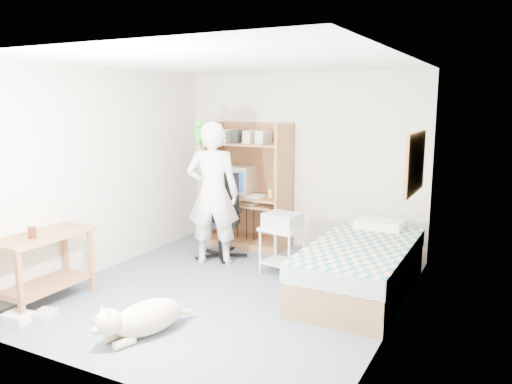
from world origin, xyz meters
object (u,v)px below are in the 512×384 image
office_chair (221,228)px  side_desk (44,258)px  computer_hutch (249,190)px  person (213,194)px  bed (360,268)px  printer_cart (282,243)px  dog (142,318)px

office_chair → side_desk: bearing=-130.0°
computer_hutch → person: 1.01m
computer_hutch → bed: size_ratio=0.89×
side_desk → person: person is taller
side_desk → printer_cart: (1.82, 1.99, -0.11)m
office_chair → dog: (0.61, -2.37, -0.23)m
side_desk → dog: bearing=-5.0°
side_desk → printer_cart: size_ratio=1.71×
person → office_chair: bearing=-97.7°
side_desk → dog: side_desk is taller
computer_hutch → printer_cart: computer_hutch is taller
office_chair → printer_cart: (1.04, -0.26, -0.01)m
computer_hutch → office_chair: (-0.07, -0.69, -0.42)m
computer_hutch → side_desk: size_ratio=1.80×
computer_hutch → side_desk: bearing=-106.1°
person → printer_cart: bearing=162.1°
computer_hutch → dog: size_ratio=1.82×
computer_hutch → bed: (2.00, -1.12, -0.53)m
dog → printer_cart: (0.43, 2.11, 0.22)m
bed → side_desk: (-2.85, -1.82, 0.21)m
side_desk → person: (0.85, 1.94, 0.44)m
printer_cart → computer_hutch: bearing=145.5°
dog → side_desk: bearing=-165.7°
office_chair → person: bearing=-97.7°
side_desk → office_chair: size_ratio=0.89×
bed → office_chair: size_ratio=1.80×
side_desk → dog: 1.43m
side_desk → dog: (1.39, -0.12, -0.33)m
computer_hutch → dog: (0.54, -3.06, -0.65)m
office_chair → bed: bearing=-32.5°
dog → printer_cart: printer_cart is taller
office_chair → dog: 2.45m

